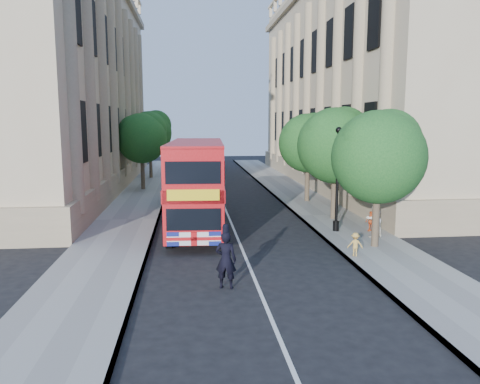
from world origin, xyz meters
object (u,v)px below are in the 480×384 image
object	(u,v)px
woman_pedestrian	(374,218)
double_decker_bus	(197,183)
lamp_post	(337,183)
box_van	(188,183)
police_constable	(226,260)

from	to	relation	value
woman_pedestrian	double_decker_bus	bearing A→B (deg)	-36.20
lamp_post	woman_pedestrian	bearing A→B (deg)	-46.54
box_van	woman_pedestrian	distance (m)	13.52
double_decker_bus	police_constable	distance (m)	8.79
police_constable	lamp_post	bearing A→B (deg)	-114.29
woman_pedestrian	police_constable	bearing A→B (deg)	20.72
police_constable	woman_pedestrian	xyz separation A→B (m)	(7.44, 5.77, 0.04)
lamp_post	woman_pedestrian	world-z (taller)	lamp_post
box_van	woman_pedestrian	world-z (taller)	box_van
lamp_post	woman_pedestrian	size ratio (longest dim) A/B	2.88
lamp_post	box_van	distance (m)	11.58
lamp_post	double_decker_bus	size ratio (longest dim) A/B	0.53
double_decker_bus	woman_pedestrian	size ratio (longest dim) A/B	5.45
police_constable	woman_pedestrian	size ratio (longest dim) A/B	1.09
box_van	police_constable	distance (m)	16.18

